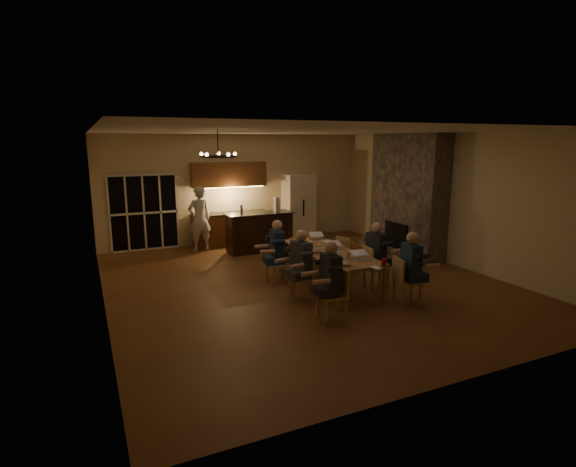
# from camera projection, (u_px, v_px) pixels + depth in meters

# --- Properties ---
(floor) EXTENTS (9.00, 9.00, 0.00)m
(floor) POSITION_uv_depth(u_px,v_px,m) (303.00, 282.00, 9.73)
(floor) COLOR brown
(floor) RESTS_ON ground
(back_wall) EXTENTS (8.00, 0.04, 3.20)m
(back_wall) POSITION_uv_depth(u_px,v_px,m) (236.00, 189.00, 13.43)
(back_wall) COLOR beige
(back_wall) RESTS_ON ground
(left_wall) EXTENTS (0.04, 9.00, 3.20)m
(left_wall) POSITION_uv_depth(u_px,v_px,m) (97.00, 224.00, 7.77)
(left_wall) COLOR beige
(left_wall) RESTS_ON ground
(right_wall) EXTENTS (0.04, 9.00, 3.20)m
(right_wall) POSITION_uv_depth(u_px,v_px,m) (450.00, 199.00, 11.05)
(right_wall) COLOR beige
(right_wall) RESTS_ON ground
(ceiling) EXTENTS (8.00, 9.00, 0.04)m
(ceiling) POSITION_uv_depth(u_px,v_px,m) (305.00, 130.00, 9.08)
(ceiling) COLOR white
(ceiling) RESTS_ON back_wall
(french_doors) EXTENTS (1.86, 0.08, 2.10)m
(french_doors) POSITION_uv_depth(u_px,v_px,m) (144.00, 213.00, 12.39)
(french_doors) COLOR black
(french_doors) RESTS_ON ground
(fireplace) EXTENTS (0.58, 2.50, 3.20)m
(fireplace) POSITION_uv_depth(u_px,v_px,m) (408.00, 194.00, 11.99)
(fireplace) COLOR #75665B
(fireplace) RESTS_ON ground
(kitchenette) EXTENTS (2.24, 0.68, 2.40)m
(kitchenette) POSITION_uv_depth(u_px,v_px,m) (230.00, 204.00, 13.10)
(kitchenette) COLOR brown
(kitchenette) RESTS_ON ground
(refrigerator) EXTENTS (0.90, 0.68, 2.00)m
(refrigerator) POSITION_uv_depth(u_px,v_px,m) (299.00, 206.00, 14.00)
(refrigerator) COLOR beige
(refrigerator) RESTS_ON ground
(dining_table) EXTENTS (1.10, 2.77, 0.75)m
(dining_table) POSITION_uv_depth(u_px,v_px,m) (327.00, 269.00, 9.43)
(dining_table) COLOR #A87343
(dining_table) RESTS_ON ground
(bar_island) EXTENTS (1.86, 0.70, 1.08)m
(bar_island) POSITION_uv_depth(u_px,v_px,m) (260.00, 232.00, 12.36)
(bar_island) COLOR black
(bar_island) RESTS_ON ground
(chair_left_near) EXTENTS (0.48, 0.48, 0.89)m
(chair_left_near) POSITION_uv_depth(u_px,v_px,m) (332.00, 295.00, 7.61)
(chair_left_near) COLOR #A28751
(chair_left_near) RESTS_ON ground
(chair_left_mid) EXTENTS (0.55, 0.55, 0.89)m
(chair_left_mid) POSITION_uv_depth(u_px,v_px,m) (302.00, 277.00, 8.62)
(chair_left_mid) COLOR #A28751
(chair_left_mid) RESTS_ON ground
(chair_left_far) EXTENTS (0.46, 0.46, 0.89)m
(chair_left_far) POSITION_uv_depth(u_px,v_px,m) (278.00, 264.00, 9.56)
(chair_left_far) COLOR #A28751
(chair_left_far) RESTS_ON ground
(chair_right_near) EXTENTS (0.53, 0.53, 0.89)m
(chair_right_near) POSITION_uv_depth(u_px,v_px,m) (408.00, 281.00, 8.38)
(chair_right_near) COLOR #A28751
(chair_right_near) RESTS_ON ground
(chair_right_mid) EXTENTS (0.50, 0.50, 0.89)m
(chair_right_mid) POSITION_uv_depth(u_px,v_px,m) (376.00, 268.00, 9.25)
(chair_right_mid) COLOR #A28751
(chair_right_mid) RESTS_ON ground
(chair_right_far) EXTENTS (0.53, 0.53, 0.89)m
(chair_right_far) POSITION_uv_depth(u_px,v_px,m) (349.00, 255.00, 10.27)
(chair_right_far) COLOR #A28751
(chair_right_far) RESTS_ON ground
(person_left_near) EXTENTS (0.64, 0.64, 1.38)m
(person_left_near) POSITION_uv_depth(u_px,v_px,m) (331.00, 281.00, 7.58)
(person_left_near) COLOR #202229
(person_left_near) RESTS_ON ground
(person_right_near) EXTENTS (0.69, 0.69, 1.38)m
(person_right_near) POSITION_uv_depth(u_px,v_px,m) (411.00, 268.00, 8.32)
(person_right_near) COLOR #1C2C47
(person_right_near) RESTS_ON ground
(person_left_mid) EXTENTS (0.70, 0.70, 1.38)m
(person_left_mid) POSITION_uv_depth(u_px,v_px,m) (301.00, 265.00, 8.52)
(person_left_mid) COLOR #373D42
(person_left_mid) RESTS_ON ground
(person_right_mid) EXTENTS (0.67, 0.67, 1.38)m
(person_right_mid) POSITION_uv_depth(u_px,v_px,m) (376.00, 255.00, 9.30)
(person_right_mid) COLOR #202229
(person_right_mid) RESTS_ON ground
(person_left_far) EXTENTS (0.67, 0.67, 1.38)m
(person_left_far) POSITION_uv_depth(u_px,v_px,m) (277.00, 252.00, 9.55)
(person_left_far) COLOR #1C2C47
(person_left_far) RESTS_ON ground
(standing_person) EXTENTS (0.73, 0.55, 1.81)m
(standing_person) POSITION_uv_depth(u_px,v_px,m) (199.00, 219.00, 12.33)
(standing_person) COLOR silver
(standing_person) RESTS_ON ground
(chandelier) EXTENTS (0.63, 0.63, 0.03)m
(chandelier) POSITION_uv_depth(u_px,v_px,m) (218.00, 156.00, 7.63)
(chandelier) COLOR black
(chandelier) RESTS_ON ceiling
(laptop_a) EXTENTS (0.38, 0.35, 0.23)m
(laptop_a) POSITION_uv_depth(u_px,v_px,m) (340.00, 258.00, 8.35)
(laptop_a) COLOR silver
(laptop_a) RESTS_ON dining_table
(laptop_b) EXTENTS (0.33, 0.29, 0.23)m
(laptop_b) POSITION_uv_depth(u_px,v_px,m) (362.00, 255.00, 8.63)
(laptop_b) COLOR silver
(laptop_b) RESTS_ON dining_table
(laptop_c) EXTENTS (0.32, 0.28, 0.23)m
(laptop_c) POSITION_uv_depth(u_px,v_px,m) (312.00, 246.00, 9.30)
(laptop_c) COLOR silver
(laptop_c) RESTS_ON dining_table
(laptop_d) EXTENTS (0.32, 0.28, 0.23)m
(laptop_d) POSITION_uv_depth(u_px,v_px,m) (336.00, 245.00, 9.42)
(laptop_d) COLOR silver
(laptop_d) RESTS_ON dining_table
(laptop_e) EXTENTS (0.39, 0.36, 0.23)m
(laptop_e) POSITION_uv_depth(u_px,v_px,m) (293.00, 237.00, 10.24)
(laptop_e) COLOR silver
(laptop_e) RESTS_ON dining_table
(laptop_f) EXTENTS (0.37, 0.34, 0.23)m
(laptop_f) POSITION_uv_depth(u_px,v_px,m) (318.00, 236.00, 10.34)
(laptop_f) COLOR silver
(laptop_f) RESTS_ON dining_table
(mug_front) EXTENTS (0.08, 0.08, 0.10)m
(mug_front) POSITION_uv_depth(u_px,v_px,m) (339.00, 254.00, 8.91)
(mug_front) COLOR white
(mug_front) RESTS_ON dining_table
(mug_mid) EXTENTS (0.08, 0.08, 0.10)m
(mug_mid) POSITION_uv_depth(u_px,v_px,m) (320.00, 243.00, 9.90)
(mug_mid) COLOR white
(mug_mid) RESTS_ON dining_table
(mug_back) EXTENTS (0.08, 0.08, 0.10)m
(mug_back) POSITION_uv_depth(u_px,v_px,m) (294.00, 243.00, 9.88)
(mug_back) COLOR white
(mug_back) RESTS_ON dining_table
(redcup_near) EXTENTS (0.09, 0.09, 0.12)m
(redcup_near) POSITION_uv_depth(u_px,v_px,m) (384.00, 262.00, 8.30)
(redcup_near) COLOR #AF0B10
(redcup_near) RESTS_ON dining_table
(redcup_mid) EXTENTS (0.08, 0.08, 0.12)m
(redcup_mid) POSITION_uv_depth(u_px,v_px,m) (301.00, 246.00, 9.54)
(redcup_mid) COLOR #AF0B10
(redcup_mid) RESTS_ON dining_table
(can_silver) EXTENTS (0.06, 0.06, 0.12)m
(can_silver) POSITION_uv_depth(u_px,v_px,m) (348.00, 256.00, 8.73)
(can_silver) COLOR #B2B2B7
(can_silver) RESTS_ON dining_table
(can_cola) EXTENTS (0.07, 0.07, 0.12)m
(can_cola) POSITION_uv_depth(u_px,v_px,m) (290.00, 236.00, 10.56)
(can_cola) COLOR #3F0F0C
(can_cola) RESTS_ON dining_table
(can_right) EXTENTS (0.07, 0.07, 0.12)m
(can_right) POSITION_uv_depth(u_px,v_px,m) (338.00, 243.00, 9.81)
(can_right) COLOR #B2B2B7
(can_right) RESTS_ON dining_table
(plate_near) EXTENTS (0.27, 0.27, 0.02)m
(plate_near) POSITION_uv_depth(u_px,v_px,m) (358.00, 254.00, 9.06)
(plate_near) COLOR white
(plate_near) RESTS_ON dining_table
(plate_left) EXTENTS (0.24, 0.24, 0.02)m
(plate_left) POSITION_uv_depth(u_px,v_px,m) (338.00, 263.00, 8.44)
(plate_left) COLOR white
(plate_left) RESTS_ON dining_table
(plate_far) EXTENTS (0.23, 0.23, 0.02)m
(plate_far) POSITION_uv_depth(u_px,v_px,m) (328.00, 241.00, 10.27)
(plate_far) COLOR white
(plate_far) RESTS_ON dining_table
(notepad) EXTENTS (0.18, 0.23, 0.01)m
(notepad) POSITION_uv_depth(u_px,v_px,m) (376.00, 268.00, 8.14)
(notepad) COLOR white
(notepad) RESTS_ON dining_table
(bar_bottle) EXTENTS (0.07, 0.07, 0.24)m
(bar_bottle) POSITION_uv_depth(u_px,v_px,m) (242.00, 210.00, 12.03)
(bar_bottle) COLOR #99999E
(bar_bottle) RESTS_ON bar_island
(bar_blender) EXTENTS (0.14, 0.14, 0.40)m
(bar_blender) POSITION_uv_depth(u_px,v_px,m) (277.00, 205.00, 12.39)
(bar_blender) COLOR silver
(bar_blender) RESTS_ON bar_island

